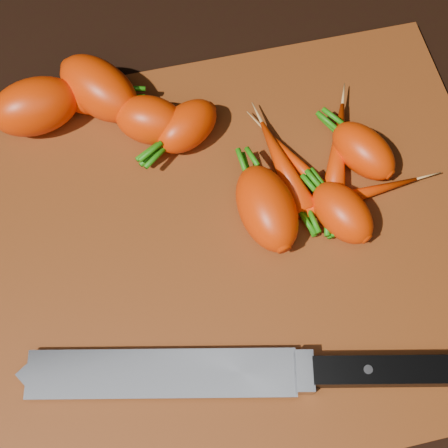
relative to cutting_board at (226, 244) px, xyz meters
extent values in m
cube|color=black|center=(0.00, 0.00, -0.01)|extent=(2.00, 2.00, 0.01)
cube|color=brown|center=(0.00, 0.00, 0.00)|extent=(0.50, 0.40, 0.01)
ellipsoid|color=#EF3400|center=(-0.15, 0.16, 0.03)|extent=(0.09, 0.06, 0.05)
ellipsoid|color=#EF3400|center=(-0.04, 0.13, 0.03)|extent=(0.08, 0.07, 0.05)
ellipsoid|color=#EF3400|center=(-0.09, 0.17, 0.03)|extent=(0.10, 0.10, 0.05)
ellipsoid|color=#EF3400|center=(0.04, 0.01, 0.03)|extent=(0.06, 0.09, 0.05)
ellipsoid|color=#EF3400|center=(-0.01, 0.11, 0.03)|extent=(0.08, 0.07, 0.04)
ellipsoid|color=#EF3400|center=(-0.09, 0.17, 0.03)|extent=(0.07, 0.05, 0.04)
ellipsoid|color=#EF3400|center=(0.14, 0.05, 0.03)|extent=(0.07, 0.08, 0.04)
ellipsoid|color=#EF3400|center=(0.12, 0.05, 0.02)|extent=(0.07, 0.12, 0.03)
ellipsoid|color=#EF3400|center=(0.13, 0.02, 0.02)|extent=(0.11, 0.03, 0.02)
ellipsoid|color=#EF3400|center=(0.07, 0.06, 0.02)|extent=(0.04, 0.10, 0.03)
ellipsoid|color=#EF3400|center=(0.08, 0.05, 0.02)|extent=(0.06, 0.11, 0.02)
ellipsoid|color=#EF3400|center=(0.10, 0.00, 0.03)|extent=(0.06, 0.08, 0.04)
cube|color=gray|center=(-0.18, -0.08, 0.01)|extent=(0.22, 0.08, 0.00)
cube|color=gray|center=(-0.07, -0.10, 0.01)|extent=(0.02, 0.04, 0.02)
cube|color=black|center=(0.00, -0.12, 0.01)|extent=(0.13, 0.05, 0.02)
cylinder|color=#B2B2B7|center=(-0.02, -0.12, 0.02)|extent=(0.01, 0.01, 0.00)
camera|label=1|loc=(-0.05, -0.20, 0.52)|focal=50.00mm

